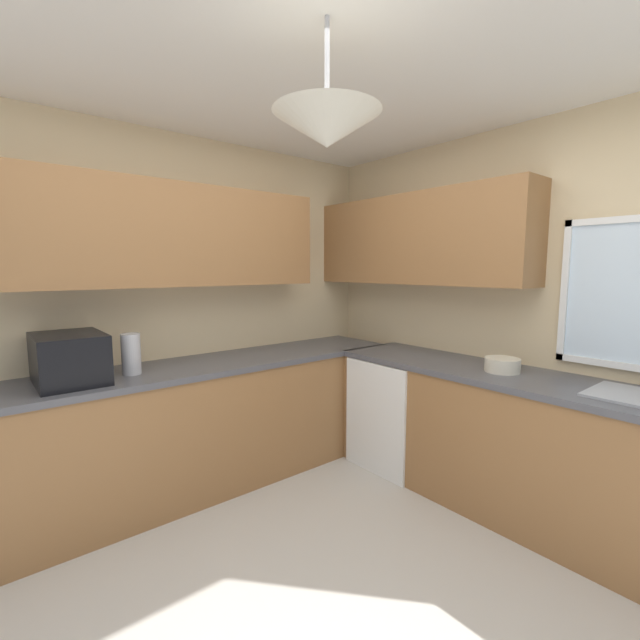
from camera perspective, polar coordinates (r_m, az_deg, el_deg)
name	(u,v)px	position (r m, az deg, el deg)	size (l,w,h in m)	color
ground_plane	(326,614)	(2.39, 0.81, -34.49)	(7.91, 7.91, 0.00)	#B7B2A8
room_shell	(316,230)	(2.74, -0.54, 11.88)	(3.68, 3.72, 2.61)	beige
counter_run_left	(192,427)	(3.26, -16.62, -13.50)	(0.65, 3.33, 0.91)	olive
counter_run_back	(528,448)	(3.10, 25.99, -15.05)	(2.77, 0.65, 0.91)	olive
dishwasher	(399,411)	(3.59, 10.47, -11.80)	(0.60, 0.60, 0.86)	white
microwave	(69,358)	(2.92, -30.37, -4.42)	(0.48, 0.36, 0.29)	black
kettle	(131,354)	(2.97, -23.83, -4.16)	(0.12, 0.12, 0.26)	#B7B7BC
bowl	(502,365)	(3.04, 23.09, -5.52)	(0.22, 0.22, 0.09)	beige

